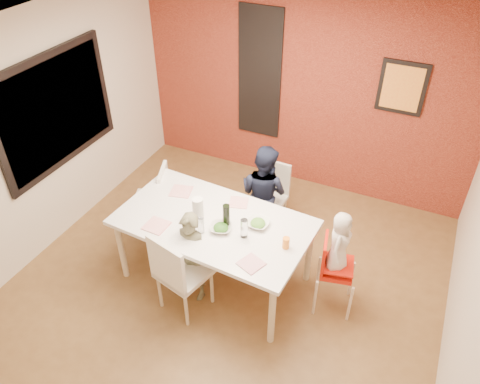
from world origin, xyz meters
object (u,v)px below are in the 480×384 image
at_px(chair_left, 156,196).
at_px(paper_towel_roll, 198,209).
at_px(dining_table, 214,226).
at_px(toddler, 339,243).
at_px(chair_near, 177,272).
at_px(chair_far, 271,192).
at_px(child_far, 264,193).
at_px(wine_bottle, 226,216).
at_px(child_near, 192,257).
at_px(high_chair, 333,267).

relative_size(chair_left, paper_towel_roll, 3.46).
height_order(dining_table, toddler, toddler).
bearing_deg(chair_left, chair_near, 20.81).
distance_m(chair_far, child_far, 0.28).
bearing_deg(wine_bottle, dining_table, 175.17).
distance_m(chair_near, toddler, 1.60).
bearing_deg(child_far, child_near, 89.74).
distance_m(chair_left, toddler, 2.36).
bearing_deg(toddler, child_near, 108.42).
relative_size(child_far, wine_bottle, 4.78).
distance_m(child_near, wine_bottle, 0.58).
bearing_deg(wine_bottle, toddler, 9.57).
bearing_deg(toddler, child_far, 54.99).
distance_m(chair_left, child_near, 1.22).
height_order(child_near, wine_bottle, wine_bottle).
distance_m(chair_near, child_near, 0.25).
height_order(child_near, toddler, toddler).
distance_m(chair_near, chair_left, 1.37).
relative_size(chair_far, child_far, 0.69).
relative_size(wine_bottle, paper_towel_roll, 1.03).
relative_size(chair_far, chair_left, 0.98).
relative_size(dining_table, paper_towel_roll, 8.02).
relative_size(child_far, toddler, 1.83).
bearing_deg(child_far, wine_bottle, 101.17).
xyz_separation_m(chair_left, child_far, (1.23, 0.44, 0.13)).
bearing_deg(chair_near, chair_far, -86.39).
bearing_deg(chair_left, wine_bottle, 47.14).
distance_m(chair_left, high_chair, 2.31).
distance_m(toddler, wine_bottle, 1.13).
xyz_separation_m(chair_far, high_chair, (1.06, -0.98, 0.05)).
distance_m(wine_bottle, paper_towel_roll, 0.31).
bearing_deg(child_near, chair_near, -91.09).
xyz_separation_m(chair_near, high_chair, (1.37, 0.72, -0.02)).
relative_size(chair_far, child_near, 0.80).
bearing_deg(paper_towel_roll, high_chair, 8.11).
height_order(dining_table, child_far, child_far).
xyz_separation_m(toddler, wine_bottle, (-1.11, -0.19, 0.09)).
bearing_deg(dining_table, child_far, 78.18).
xyz_separation_m(dining_table, chair_far, (0.19, 1.14, -0.27)).
relative_size(chair_left, wine_bottle, 3.37).
bearing_deg(toddler, paper_towel_roll, 97.32).
relative_size(chair_near, chair_far, 1.15).
bearing_deg(wine_bottle, child_near, -131.06).
relative_size(chair_near, toddler, 1.45).
relative_size(chair_far, wine_bottle, 3.29).
bearing_deg(dining_table, chair_near, -102.54).
xyz_separation_m(high_chair, wine_bottle, (-1.09, -0.18, 0.42)).
xyz_separation_m(chair_far, chair_left, (-1.23, -0.68, 0.01)).
bearing_deg(child_far, dining_table, 91.41).
height_order(dining_table, chair_far, chair_far).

